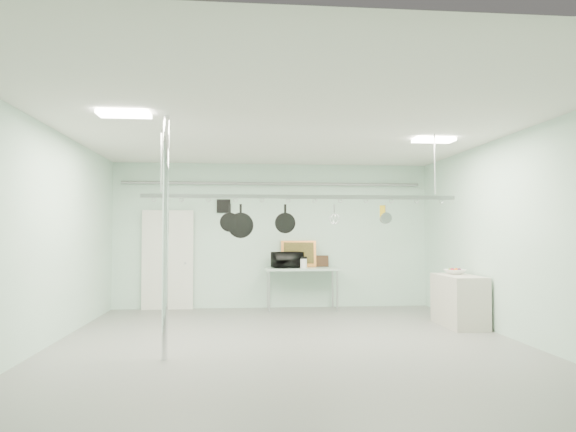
{
  "coord_description": "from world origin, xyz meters",
  "views": [
    {
      "loc": [
        -0.72,
        -7.43,
        1.64
      ],
      "look_at": [
        0.06,
        1.0,
        1.93
      ],
      "focal_mm": 32.0,
      "sensor_mm": 36.0,
      "label": 1
    }
  ],
  "objects": [
    {
      "name": "side_cabinet",
      "position": [
        3.15,
        1.4,
        0.45
      ],
      "size": [
        0.6,
        1.2,
        0.9
      ],
      "primitive_type": "cube",
      "color": "beige",
      "rests_on": "floor"
    },
    {
      "name": "pot_rack",
      "position": [
        0.2,
        0.3,
        2.23
      ],
      "size": [
        4.8,
        0.06,
        1.0
      ],
      "color": "#B7B7BC",
      "rests_on": "ceiling"
    },
    {
      "name": "right_wall",
      "position": [
        3.49,
        0.0,
        1.6
      ],
      "size": [
        0.02,
        8.0,
        3.2
      ],
      "primitive_type": "cube",
      "color": "silver",
      "rests_on": "floor"
    },
    {
      "name": "wall_vent",
      "position": [
        -1.1,
        3.97,
        2.25
      ],
      "size": [
        0.3,
        0.04,
        0.3
      ],
      "primitive_type": "cube",
      "color": "black",
      "rests_on": "back_wall"
    },
    {
      "name": "grater",
      "position": [
        1.46,
        0.3,
        1.98
      ],
      "size": [
        0.08,
        0.04,
        0.2
      ],
      "primitive_type": null,
      "rotation": [
        0.0,
        0.0,
        0.33
      ],
      "color": "#C49117",
      "rests_on": "pot_rack"
    },
    {
      "name": "painting_large",
      "position": [
        0.56,
        3.9,
        1.2
      ],
      "size": [
        0.79,
        0.17,
        0.58
      ],
      "primitive_type": "cube",
      "rotation": [
        -0.14,
        0.0,
        -0.05
      ],
      "color": "orange",
      "rests_on": "prep_table"
    },
    {
      "name": "light_panel_left",
      "position": [
        -2.2,
        -0.8,
        3.16
      ],
      "size": [
        0.65,
        0.3,
        0.05
      ],
      "primitive_type": "cube",
      "color": "white",
      "rests_on": "ceiling"
    },
    {
      "name": "door",
      "position": [
        -2.3,
        3.94,
        1.05
      ],
      "size": [
        1.1,
        0.1,
        2.2
      ],
      "primitive_type": "cube",
      "color": "silver",
      "rests_on": "floor"
    },
    {
      "name": "microwave",
      "position": [
        0.28,
        3.6,
        1.08
      ],
      "size": [
        0.7,
        0.56,
        0.34
      ],
      "primitive_type": "imported",
      "rotation": [
        0.0,
        0.0,
        3.4
      ],
      "color": "black",
      "rests_on": "prep_table"
    },
    {
      "name": "coffee_canister",
      "position": [
        0.62,
        3.44,
        1.01
      ],
      "size": [
        0.18,
        0.18,
        0.2
      ],
      "primitive_type": "cylinder",
      "rotation": [
        0.0,
        0.0,
        0.28
      ],
      "color": "white",
      "rests_on": "prep_table"
    },
    {
      "name": "saucepan",
      "position": [
        1.51,
        0.3,
        1.93
      ],
      "size": [
        0.2,
        0.15,
        0.3
      ],
      "primitive_type": null,
      "rotation": [
        0.0,
        0.0,
        0.35
      ],
      "color": "#BDBCC1",
      "rests_on": "pot_rack"
    },
    {
      "name": "whisk",
      "position": [
        0.71,
        0.3,
        1.93
      ],
      "size": [
        0.16,
        0.16,
        0.32
      ],
      "primitive_type": null,
      "rotation": [
        0.0,
        0.0,
        0.02
      ],
      "color": "#ADADB2",
      "rests_on": "pot_rack"
    },
    {
      "name": "fruit_bowl",
      "position": [
        3.18,
        1.64,
        0.94
      ],
      "size": [
        0.42,
        0.42,
        0.09
      ],
      "primitive_type": "imported",
      "rotation": [
        0.0,
        0.0,
        0.18
      ],
      "color": "white",
      "rests_on": "side_cabinet"
    },
    {
      "name": "light_panel_right",
      "position": [
        2.4,
        0.6,
        3.16
      ],
      "size": [
        0.65,
        0.3,
        0.05
      ],
      "primitive_type": "cube",
      "color": "white",
      "rests_on": "ceiling"
    },
    {
      "name": "prep_table",
      "position": [
        0.6,
        3.6,
        0.83
      ],
      "size": [
        1.6,
        0.7,
        0.91
      ],
      "color": "#AECDBC",
      "rests_on": "floor"
    },
    {
      "name": "painting_small",
      "position": [
        1.08,
        3.9,
        1.03
      ],
      "size": [
        0.3,
        0.09,
        0.25
      ],
      "primitive_type": "cube",
      "rotation": [
        -0.17,
        0.0,
        -0.02
      ],
      "color": "#382213",
      "rests_on": "prep_table"
    },
    {
      "name": "chrome_pole",
      "position": [
        -1.7,
        -0.6,
        1.6
      ],
      "size": [
        0.08,
        0.08,
        3.2
      ],
      "primitive_type": "cylinder",
      "color": "silver",
      "rests_on": "floor"
    },
    {
      "name": "skillet_left",
      "position": [
        -0.89,
        0.3,
        1.89
      ],
      "size": [
        0.29,
        0.07,
        0.4
      ],
      "primitive_type": null,
      "rotation": [
        0.0,
        0.0,
        0.05
      ],
      "color": "black",
      "rests_on": "pot_rack"
    },
    {
      "name": "back_wall",
      "position": [
        0.0,
        3.99,
        1.6
      ],
      "size": [
        7.0,
        0.02,
        3.2
      ],
      "primitive_type": "cube",
      "color": "silver",
      "rests_on": "floor"
    },
    {
      "name": "fruit_cluster",
      "position": [
        3.18,
        1.64,
        0.98
      ],
      "size": [
        0.24,
        0.24,
        0.09
      ],
      "primitive_type": null,
      "color": "#B21024",
      "rests_on": "fruit_bowl"
    },
    {
      "name": "skillet_right",
      "position": [
        -0.05,
        0.3,
        1.88
      ],
      "size": [
        0.31,
        0.08,
        0.41
      ],
      "primitive_type": null,
      "rotation": [
        0.0,
        0.0,
        -0.06
      ],
      "color": "black",
      "rests_on": "pot_rack"
    },
    {
      "name": "skillet_mid",
      "position": [
        -0.72,
        0.3,
        1.83
      ],
      "size": [
        0.38,
        0.08,
        0.52
      ],
      "primitive_type": null,
      "rotation": [
        0.0,
        0.0,
        -0.06
      ],
      "color": "black",
      "rests_on": "pot_rack"
    },
    {
      "name": "ceiling",
      "position": [
        0.0,
        0.0,
        3.19
      ],
      "size": [
        7.0,
        8.0,
        0.02
      ],
      "primitive_type": "cube",
      "color": "silver",
      "rests_on": "back_wall"
    },
    {
      "name": "conduit_pipe",
      "position": [
        0.0,
        3.9,
        2.75
      ],
      "size": [
        6.6,
        0.07,
        0.07
      ],
      "primitive_type": "cylinder",
      "rotation": [
        0.0,
        1.57,
        0.0
      ],
      "color": "gray",
      "rests_on": "back_wall"
    },
    {
      "name": "floor",
      "position": [
        0.0,
        0.0,
        0.0
      ],
      "size": [
        8.0,
        8.0,
        0.0
      ],
      "primitive_type": "plane",
      "color": "gray",
      "rests_on": "ground"
    }
  ]
}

